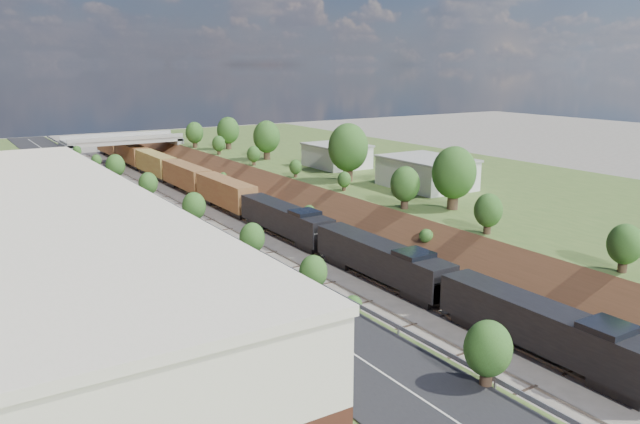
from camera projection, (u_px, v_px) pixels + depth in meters
platform_right at (436, 189)px, 100.30m from camera, size 44.00×180.00×5.00m
embankment_left at (173, 245)px, 77.98m from camera, size 10.00×180.00×10.00m
embankment_right at (321, 222)px, 89.43m from camera, size 10.00×180.00×10.00m
rail_left_track at (234, 234)px, 82.33m from camera, size 1.58×180.00×0.18m
rail_right_track at (269, 229)px, 85.04m from camera, size 1.58×180.00×0.18m
road at (134, 210)px, 74.48m from camera, size 8.00×180.00×0.10m
guardrail at (168, 202)px, 76.33m from camera, size 0.10×171.00×0.70m
commercial_building at (53, 239)px, 49.08m from camera, size 14.30×62.30×7.00m
overpass at (123, 146)px, 133.56m from camera, size 24.50×8.30×7.40m
white_building_near at (426, 174)px, 87.74m from camera, size 9.00×12.00×4.00m
white_building_far at (337, 156)px, 105.62m from camera, size 8.00×10.00×3.60m
tree_right_large at (454, 173)px, 73.94m from camera, size 5.25×5.25×7.61m
tree_left_crest at (353, 286)px, 43.05m from camera, size 2.45×2.45×3.55m
freight_train at (209, 186)px, 101.66m from camera, size 3.21×146.23×4.76m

